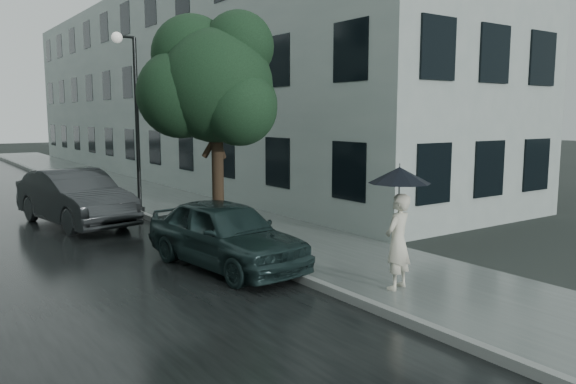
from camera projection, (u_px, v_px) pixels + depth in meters
ground at (376, 272)px, 10.85m from camera, size 120.00×120.00×0.00m
sidewalk at (154, 197)px, 20.75m from camera, size 3.50×60.00×0.01m
kerb_near at (105, 200)px, 19.71m from camera, size 0.15×60.00×0.15m
building_near at (193, 87)px, 29.20m from camera, size 7.02×36.00×9.00m
pedestrian at (398, 242)px, 9.70m from camera, size 0.70×0.57×1.68m
umbrella at (399, 175)px, 9.60m from camera, size 1.42×1.42×1.25m
street_tree at (214, 84)px, 12.63m from camera, size 3.34×3.03×5.34m
lamp_post at (132, 113)px, 16.86m from camera, size 0.84×0.38×5.42m
car_near at (225, 233)px, 11.14m from camera, size 2.05×4.13×1.35m
car_far at (75, 197)px, 15.48m from camera, size 2.33×4.82×1.52m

